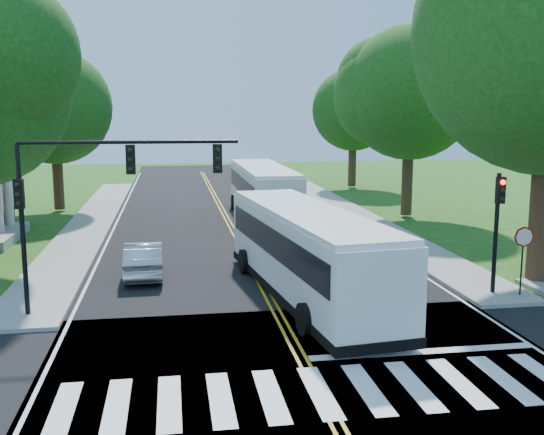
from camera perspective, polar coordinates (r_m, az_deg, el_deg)
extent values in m
plane|color=#214D13|center=(16.47, 3.87, -14.66)|extent=(140.00, 140.00, 0.00)
cube|color=black|center=(33.50, -3.01, -2.11)|extent=(14.00, 96.00, 0.01)
cube|color=black|center=(16.47, 3.87, -14.64)|extent=(60.00, 12.00, 0.01)
cube|color=gold|center=(37.40, -3.66, -0.87)|extent=(0.36, 70.00, 0.01)
cube|color=silver|center=(37.40, -14.09, -1.14)|extent=(0.12, 70.00, 0.01)
cube|color=silver|center=(38.62, 6.44, -0.59)|extent=(0.12, 70.00, 0.01)
cube|color=silver|center=(16.02, 4.28, -15.32)|extent=(12.60, 3.00, 0.01)
cube|color=silver|center=(18.88, 13.38, -11.61)|extent=(6.60, 0.40, 0.01)
cube|color=gray|center=(40.49, -15.84, -0.34)|extent=(2.60, 40.00, 0.15)
cube|color=gray|center=(41.87, 7.33, 0.26)|extent=(2.60, 40.00, 0.15)
cylinder|color=#362115|center=(27.08, 23.23, 1.12)|extent=(1.10, 1.10, 6.00)
cylinder|color=#362115|center=(45.49, -18.63, 3.46)|extent=(0.70, 0.70, 4.40)
sphere|color=#26691F|center=(45.28, -18.95, 9.35)|extent=(7.60, 7.60, 7.60)
cylinder|color=#362115|center=(41.62, 12.03, 3.65)|extent=(0.70, 0.70, 5.00)
sphere|color=#26691F|center=(41.43, 12.28, 10.86)|extent=(8.40, 8.40, 8.40)
cylinder|color=#362115|center=(57.08, 7.20, 5.01)|extent=(0.70, 0.70, 4.40)
sphere|color=#26691F|center=(56.91, 7.30, 9.57)|extent=(7.20, 7.20, 7.20)
cube|color=gray|center=(36.37, -23.19, -1.55)|extent=(1.80, 6.00, 0.50)
cylinder|color=silver|center=(38.20, -22.58, 1.80)|extent=(0.50, 0.50, 4.20)
cylinder|color=black|center=(22.09, -21.38, -2.35)|extent=(0.16, 0.16, 4.60)
cube|color=black|center=(21.68, -21.73, 1.97)|extent=(0.30, 0.22, 0.95)
sphere|color=black|center=(21.51, -21.86, 2.72)|extent=(0.18, 0.18, 0.18)
cylinder|color=black|center=(21.20, -12.59, 6.61)|extent=(7.00, 0.12, 0.12)
cube|color=black|center=(21.08, -12.56, 5.10)|extent=(0.30, 0.22, 0.95)
cube|color=black|center=(21.10, -4.92, 5.29)|extent=(0.30, 0.22, 0.95)
cylinder|color=black|center=(24.51, 19.42, -1.35)|extent=(0.16, 0.16, 4.40)
cube|color=black|center=(24.15, 19.80, 2.31)|extent=(0.30, 0.22, 0.95)
sphere|color=#FF0A05|center=(24.00, 20.00, 2.98)|extent=(0.18, 0.18, 0.18)
cylinder|color=black|center=(24.70, 21.47, -4.00)|extent=(0.06, 0.06, 2.20)
cylinder|color=#A50A07|center=(24.46, 21.65, -1.62)|extent=(0.76, 0.04, 0.76)
cube|color=white|center=(23.09, 3.19, -3.27)|extent=(4.14, 12.60, 2.88)
cube|color=black|center=(22.98, 3.20, -2.00)|extent=(4.11, 11.75, 1.00)
cube|color=black|center=(28.87, -0.86, 0.06)|extent=(2.56, 0.41, 1.68)
cube|color=orange|center=(28.73, -0.86, 1.92)|extent=(1.78, 0.31, 0.34)
cube|color=black|center=(23.41, 3.16, -6.33)|extent=(4.20, 12.71, 0.31)
cube|color=white|center=(22.81, 3.22, 0.40)|extent=(4.05, 12.23, 0.23)
cylinder|color=black|center=(27.54, 3.06, -3.57)|extent=(0.45, 1.04, 1.01)
cylinder|color=black|center=(26.80, -2.47, -3.93)|extent=(0.45, 1.04, 1.01)
cylinder|color=black|center=(20.54, 10.29, -8.29)|extent=(0.45, 1.04, 1.01)
cylinder|color=black|center=(19.53, 3.00, -9.09)|extent=(0.45, 1.04, 1.01)
cube|color=white|center=(39.97, -0.80, 2.24)|extent=(2.84, 12.77, 2.97)
cube|color=black|center=(39.90, -0.80, 3.01)|extent=(2.90, 11.88, 1.03)
cube|color=black|center=(46.25, -2.00, 3.69)|extent=(2.65, 0.12, 1.73)
cube|color=orange|center=(46.16, -2.00, 4.90)|extent=(1.84, 0.11, 0.35)
cube|color=black|center=(40.16, -0.79, 0.37)|extent=(2.89, 12.88, 0.32)
cube|color=white|center=(39.80, -0.80, 4.45)|extent=(2.78, 12.39, 0.24)
cylinder|color=black|center=(44.47, 0.18, 1.47)|extent=(0.35, 1.04, 1.04)
cylinder|color=black|center=(44.09, -3.42, 1.39)|extent=(0.35, 1.04, 1.04)
cylinder|color=black|center=(36.59, 2.30, -0.27)|extent=(0.35, 1.04, 1.04)
cylinder|color=black|center=(36.13, -2.07, -0.40)|extent=(0.35, 1.04, 1.04)
imported|color=#B2B4B9|center=(26.72, -11.43, -3.68)|extent=(1.62, 4.39, 1.43)
imported|color=silver|center=(28.84, 8.56, -2.76)|extent=(3.44, 5.11, 1.30)
imported|color=black|center=(33.98, 6.54, -0.82)|extent=(2.16, 4.76, 1.35)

